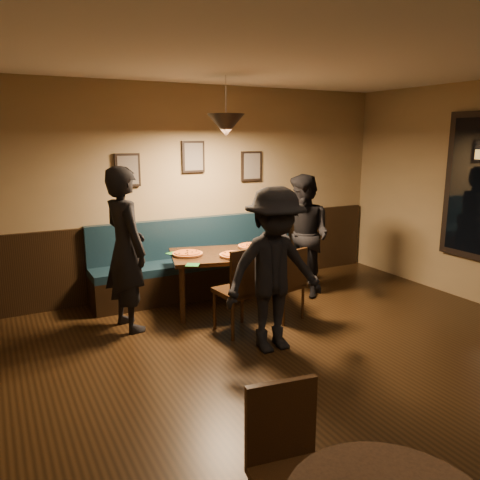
{
  "coord_description": "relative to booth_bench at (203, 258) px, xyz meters",
  "views": [
    {
      "loc": [
        -2.5,
        -2.63,
        2.12
      ],
      "look_at": [
        0.02,
        2.15,
        0.95
      ],
      "focal_mm": 35.97,
      "sensor_mm": 36.0,
      "label": 1
    }
  ],
  "objects": [
    {
      "name": "ceiling",
      "position": [
        0.0,
        -3.2,
        2.3
      ],
      "size": [
        7.0,
        7.0,
        0.0
      ],
      "primitive_type": "plane",
      "rotation": [
        3.14,
        0.0,
        0.0
      ],
      "color": "silver",
      "rests_on": "ground"
    },
    {
      "name": "wall_back",
      "position": [
        0.0,
        0.3,
        0.9
      ],
      "size": [
        6.0,
        0.0,
        6.0
      ],
      "primitive_type": "plane",
      "rotation": [
        1.57,
        0.0,
        0.0
      ],
      "color": "#8C704F",
      "rests_on": "ground"
    },
    {
      "name": "cutlery_set",
      "position": [
        0.03,
        -1.03,
        0.22
      ],
      "size": [
        0.17,
        0.08,
        0.0
      ],
      "primitive_type": "cube",
      "rotation": [
        0.0,
        0.0,
        1.96
      ],
      "color": "silver",
      "rests_on": "dining_table"
    },
    {
      "name": "pizza_c",
      "position": [
        0.43,
        -0.58,
        0.24
      ],
      "size": [
        0.37,
        0.37,
        0.04
      ],
      "primitive_type": "cylinder",
      "rotation": [
        0.0,
        0.0,
        0.07
      ],
      "color": "#D46028",
      "rests_on": "dining_table"
    },
    {
      "name": "tabasco_bottle",
      "position": [
        0.55,
        -0.8,
        0.27
      ],
      "size": [
        0.03,
        0.03,
        0.11
      ],
      "primitive_type": "cylinder",
      "rotation": [
        0.0,
        0.0,
        0.35
      ],
      "color": "#A81105",
      "rests_on": "dining_table"
    },
    {
      "name": "cafe_chair_far",
      "position": [
        -1.29,
        -4.12,
        -0.05
      ],
      "size": [
        0.45,
        0.45,
        0.89
      ],
      "primitive_type": null,
      "rotation": [
        0.0,
        0.0,
        2.99
      ],
      "color": "#321D0E",
      "rests_on": "floor"
    },
    {
      "name": "pizza_a",
      "position": [
        -0.45,
        -0.59,
        0.24
      ],
      "size": [
        0.49,
        0.49,
        0.04
      ],
      "primitive_type": "cylinder",
      "rotation": [
        0.0,
        0.0,
        -0.42
      ],
      "color": "#C65A25",
      "rests_on": "dining_table"
    },
    {
      "name": "diner_left",
      "position": [
        -1.22,
        -0.72,
        0.41
      ],
      "size": [
        0.55,
        0.73,
        1.82
      ],
      "primitive_type": "imported",
      "rotation": [
        0.0,
        0.0,
        1.76
      ],
      "color": "black",
      "rests_on": "floor"
    },
    {
      "name": "pendant_lamp",
      "position": [
        0.02,
        -0.7,
        1.75
      ],
      "size": [
        0.44,
        0.44,
        0.25
      ],
      "primitive_type": "cone",
      "rotation": [
        3.14,
        0.0,
        0.0
      ],
      "color": "black",
      "rests_on": "ceiling"
    },
    {
      "name": "picture_center",
      "position": [
        0.0,
        0.27,
        1.35
      ],
      "size": [
        0.32,
        0.04,
        0.42
      ],
      "primitive_type": "cube",
      "color": "black",
      "rests_on": "wall_back"
    },
    {
      "name": "chair_near_left",
      "position": [
        -0.19,
        -1.39,
        -0.01
      ],
      "size": [
        0.48,
        0.48,
        0.98
      ],
      "primitive_type": null,
      "rotation": [
        0.0,
        0.0,
        0.11
      ],
      "color": "#311B0D",
      "rests_on": "floor"
    },
    {
      "name": "chair_near_right",
      "position": [
        0.47,
        -1.29,
        -0.07
      ],
      "size": [
        0.46,
        0.46,
        0.87
      ],
      "primitive_type": null,
      "rotation": [
        0.0,
        0.0,
        0.24
      ],
      "color": "black",
      "rests_on": "floor"
    },
    {
      "name": "diner_right",
      "position": [
        1.17,
        -0.69,
        0.32
      ],
      "size": [
        0.78,
        0.91,
        1.64
      ],
      "primitive_type": "imported",
      "rotation": [
        0.0,
        0.0,
        -1.35
      ],
      "color": "black",
      "rests_on": "floor"
    },
    {
      "name": "napkin_a",
      "position": [
        -0.57,
        -0.43,
        0.22
      ],
      "size": [
        0.19,
        0.19,
        0.01
      ],
      "primitive_type": "cube",
      "rotation": [
        0.0,
        0.0,
        0.33
      ],
      "color": "#1E7429",
      "rests_on": "dining_table"
    },
    {
      "name": "floor",
      "position": [
        0.0,
        -3.2,
        -0.5
      ],
      "size": [
        7.0,
        7.0,
        0.0
      ],
      "primitive_type": "plane",
      "color": "black",
      "rests_on": "ground"
    },
    {
      "name": "picture_left",
      "position": [
        -0.9,
        0.27,
        1.2
      ],
      "size": [
        0.32,
        0.04,
        0.42
      ],
      "primitive_type": "cube",
      "color": "black",
      "rests_on": "wall_back"
    },
    {
      "name": "diner_front",
      "position": [
        -0.07,
        -1.95,
        0.33
      ],
      "size": [
        1.08,
        0.64,
        1.65
      ],
      "primitive_type": "imported",
      "rotation": [
        0.0,
        0.0,
        -0.02
      ],
      "color": "black",
      "rests_on": "floor"
    },
    {
      "name": "pizza_b",
      "position": [
        0.02,
        -0.91,
        0.24
      ],
      "size": [
        0.47,
        0.47,
        0.04
      ],
      "primitive_type": "cylinder",
      "rotation": [
        0.0,
        0.0,
        0.37
      ],
      "color": "#C77025",
      "rests_on": "dining_table"
    },
    {
      "name": "wainscot",
      "position": [
        0.0,
        0.27,
        0.0
      ],
      "size": [
        5.88,
        0.06,
        1.0
      ],
      "primitive_type": "cube",
      "color": "black",
      "rests_on": "ground"
    },
    {
      "name": "picture_right",
      "position": [
        0.9,
        0.27,
        1.2
      ],
      "size": [
        0.32,
        0.04,
        0.42
      ],
      "primitive_type": "cube",
      "color": "black",
      "rests_on": "wall_back"
    },
    {
      "name": "soda_glass",
      "position": [
        0.58,
        -1.02,
        0.3
      ],
      "size": [
        0.08,
        0.08,
        0.15
      ],
      "primitive_type": "cylinder",
      "rotation": [
        0.0,
        0.0,
        -0.11
      ],
      "color": "black",
      "rests_on": "dining_table"
    },
    {
      "name": "dining_table",
      "position": [
        0.02,
        -0.7,
        -0.14
      ],
      "size": [
        1.52,
        1.18,
        0.72
      ],
      "primitive_type": "cube",
      "rotation": [
        0.0,
        0.0,
        -0.26
      ],
      "color": "black",
      "rests_on": "floor"
    },
    {
      "name": "booth_bench",
      "position": [
        0.0,
        0.0,
        0.0
      ],
      "size": [
        3.0,
        0.6,
        1.0
      ],
      "primitive_type": null,
      "color": "#0F232D",
      "rests_on": "ground"
    },
    {
      "name": "napkin_b",
      "position": [
        -0.57,
        -1.03,
        0.22
      ],
      "size": [
        0.2,
        0.2,
        0.01
      ],
      "primitive_type": "cube",
      "rotation": [
        0.0,
        0.0,
        -0.55
      ],
      "color": "#1D6F2A",
      "rests_on": "dining_table"
    }
  ]
}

